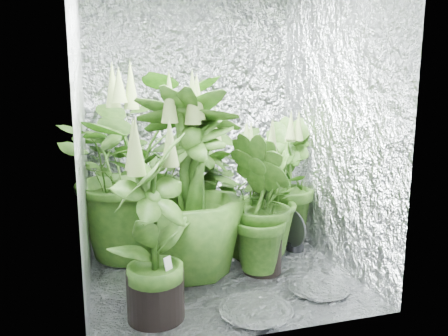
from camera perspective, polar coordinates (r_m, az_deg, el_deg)
name	(u,v)px	position (r m, az deg, el deg)	size (l,w,h in m)	color
ground	(217,270)	(2.95, -0.89, -13.12)	(1.60, 1.60, 0.00)	silver
walls	(217,117)	(2.71, -0.95, 6.63)	(1.62, 1.62, 2.00)	silver
plant_a	(135,168)	(3.04, -11.50, 0.06)	(1.42, 1.42, 1.34)	black
plant_b	(200,191)	(3.01, -3.21, -3.01)	(0.71, 0.71, 1.06)	black
plant_c	(283,182)	(3.34, 7.77, -1.84)	(0.56, 0.56, 1.01)	black
plant_d	(191,185)	(2.68, -4.28, -2.26)	(0.81, 0.81, 1.27)	black
plant_e	(255,196)	(3.00, 4.05, -3.68)	(0.91, 0.91, 0.95)	black
plant_f	(154,232)	(2.24, -9.16, -8.23)	(0.62, 0.62, 1.04)	black
plant_g	(263,204)	(2.79, 5.13, -4.75)	(0.50, 0.50, 0.98)	black
circulation_fan	(293,233)	(3.25, 8.99, -8.37)	(0.18, 0.27, 0.33)	black
plant_label	(168,264)	(2.28, -7.31, -12.39)	(0.05, 0.01, 0.08)	white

